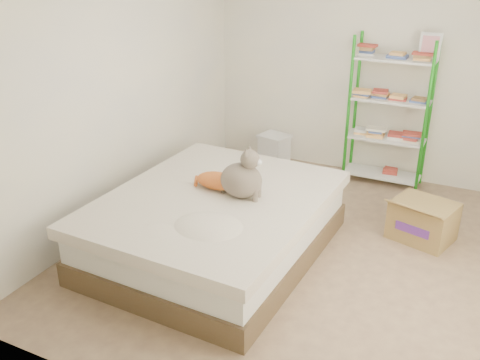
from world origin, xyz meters
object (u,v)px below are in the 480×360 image
Objects in this scene: bed at (215,225)px; cardboard_box at (423,221)px; orange_cat at (218,179)px; grey_cat at (241,173)px; shelf_unit at (390,110)px; white_bin at (274,150)px.

bed is 1.97m from cardboard_box.
cardboard_box is (1.70, 0.92, -0.47)m from orange_cat.
grey_cat is 0.69× the size of cardboard_box.
shelf_unit is 4.25× the size of white_bin.
shelf_unit reaches higher than bed.
orange_cat reaches higher than white_bin.
shelf_unit is at bearing 134.64° from cardboard_box.
cardboard_box is at bearing -28.97° from white_bin.
orange_cat is 1.17× the size of white_bin.
orange_cat is 0.74× the size of cardboard_box.
shelf_unit is (1.02, 2.25, 0.60)m from bed.
grey_cat is (0.26, -0.06, 0.13)m from orange_cat.
shelf_unit is at bearing -28.03° from grey_cat.
grey_cat reaches higher than bed.
grey_cat is at bearing -14.61° from orange_cat.
grey_cat reaches higher than white_bin.
grey_cat is 1.84m from cardboard_box.
cardboard_box is (1.44, 0.97, -0.59)m from grey_cat.
bed is 4.73× the size of orange_cat.
orange_cat is at bearing -117.17° from shelf_unit.
grey_cat is 0.26× the size of shelf_unit.
bed reaches higher than cardboard_box.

